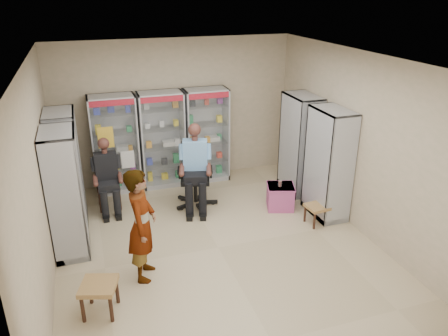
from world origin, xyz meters
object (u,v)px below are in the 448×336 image
object	(u,v)px
cabinet_right_near	(328,164)
office_chair	(195,176)
cabinet_left_near	(66,193)
cabinet_right_far	(300,144)
cabinet_left_far	(66,167)
woven_stool_b	(100,298)
standing_man	(142,225)
cabinet_back_mid	(162,140)
cabinet_back_right	(206,135)
pink_trunk	(280,197)
seated_shopkeeper	(196,169)
woven_stool_a	(316,214)
wooden_chair	(108,185)
cabinet_back_left	(115,145)

from	to	relation	value
cabinet_right_near	office_chair	size ratio (longest dim) A/B	1.63
cabinet_left_near	cabinet_right_far	bearing A→B (deg)	101.41
cabinet_left_near	cabinet_left_far	bearing A→B (deg)	180.00
woven_stool_b	standing_man	world-z (taller)	standing_man
cabinet_back_mid	cabinet_back_right	world-z (taller)	same
woven_stool_b	cabinet_left_far	bearing A→B (deg)	96.80
cabinet_back_mid	pink_trunk	xyz separation A→B (m)	(1.89, -1.77, -0.77)
cabinet_left_near	standing_man	size ratio (longest dim) A/B	1.19
woven_stool_b	seated_shopkeeper	bearing A→B (deg)	52.20
office_chair	cabinet_right_near	bearing A→B (deg)	-11.12
cabinet_back_mid	office_chair	size ratio (longest dim) A/B	1.63
cabinet_right_far	standing_man	distance (m)	3.98
woven_stool_a	standing_man	xyz separation A→B (m)	(-3.13, -0.57, 0.66)
cabinet_left_near	office_chair	world-z (taller)	cabinet_left_near
wooden_chair	seated_shopkeeper	size ratio (longest dim) A/B	0.60
seated_shopkeeper	standing_man	size ratio (longest dim) A/B	0.92
standing_man	woven_stool_b	bearing A→B (deg)	149.79
cabinet_back_right	cabinet_right_near	size ratio (longest dim) A/B	1.00
cabinet_left_near	office_chair	size ratio (longest dim) A/B	1.63
pink_trunk	woven_stool_a	distance (m)	0.84
pink_trunk	woven_stool_b	world-z (taller)	pink_trunk
cabinet_right_far	wooden_chair	world-z (taller)	cabinet_right_far
office_chair	cabinet_back_right	bearing A→B (deg)	79.32
cabinet_back_mid	cabinet_right_near	xyz separation A→B (m)	(2.58, -2.23, 0.00)
office_chair	woven_stool_b	xyz separation A→B (m)	(-1.94, -2.56, -0.39)
cabinet_back_mid	cabinet_back_right	xyz separation A→B (m)	(0.95, 0.00, 0.00)
cabinet_right_far	pink_trunk	distance (m)	1.21
woven_stool_a	woven_stool_b	world-z (taller)	woven_stool_b
cabinet_back_left	cabinet_right_far	distance (m)	3.71
cabinet_back_left	cabinet_left_near	xyz separation A→B (m)	(-0.93, -2.03, 0.00)
cabinet_back_mid	cabinet_left_far	size ratio (longest dim) A/B	1.00
cabinet_right_near	pink_trunk	size ratio (longest dim) A/B	4.15
woven_stool_a	standing_man	size ratio (longest dim) A/B	0.21
cabinet_back_left	cabinet_left_near	bearing A→B (deg)	-114.61
cabinet_left_far	wooden_chair	xyz separation A→B (m)	(0.68, 0.20, -0.53)
cabinet_left_far	woven_stool_a	bearing A→B (deg)	68.88
cabinet_back_left	cabinet_left_far	world-z (taller)	same
cabinet_right_far	pink_trunk	size ratio (longest dim) A/B	4.15
cabinet_back_left	wooden_chair	xyz separation A→B (m)	(-0.25, -0.73, -0.53)
cabinet_left_near	cabinet_back_mid	bearing A→B (deg)	137.20
woven_stool_b	cabinet_back_left	bearing A→B (deg)	80.79
cabinet_left_near	woven_stool_a	distance (m)	4.24
cabinet_right_near	wooden_chair	xyz separation A→B (m)	(-3.78, 1.50, -0.53)
office_chair	pink_trunk	bearing A→B (deg)	-7.39
office_chair	seated_shopkeeper	xyz separation A→B (m)	(0.00, -0.05, 0.17)
cabinet_back_right	cabinet_right_near	world-z (taller)	same
woven_stool_b	cabinet_back_mid	bearing A→B (deg)	67.27
pink_trunk	woven_stool_b	size ratio (longest dim) A/B	1.08
cabinet_back_right	pink_trunk	bearing A→B (deg)	-62.00
woven_stool_b	office_chair	bearing A→B (deg)	52.75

